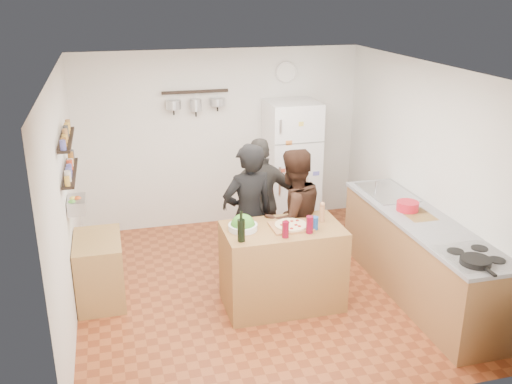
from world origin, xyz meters
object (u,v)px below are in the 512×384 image
object	(u,v)px
person_left	(249,216)
person_back	(261,202)
salt_canister	(314,223)
skillet	(476,261)
fridge	(291,165)
counter_run	(419,257)
wall_clock	(286,72)
pepper_mill	(322,214)
prep_island	(282,266)
salad_bowl	(243,227)
wine_bottle	(241,231)
red_bowl	(408,206)
person_center	(292,219)

from	to	relation	value
person_left	person_back	bearing A→B (deg)	-130.60
salt_canister	person_left	distance (m)	0.87
skillet	fridge	bearing A→B (deg)	100.86
counter_run	fridge	xyz separation A→B (m)	(-0.75, 2.30, 0.45)
counter_run	wall_clock	size ratio (longest dim) A/B	8.77
pepper_mill	fridge	world-z (taller)	fridge
fridge	prep_island	bearing A→B (deg)	-110.16
skillet	salad_bowl	bearing A→B (deg)	144.94
prep_island	skillet	distance (m)	1.97
salad_bowl	skillet	size ratio (longest dim) A/B	1.08
pepper_mill	counter_run	distance (m)	1.23
wine_bottle	skillet	bearing A→B (deg)	-28.07
counter_run	red_bowl	size ratio (longest dim) A/B	10.71
wall_clock	prep_island	bearing A→B (deg)	-107.64
skillet	fridge	distance (m)	3.45
person_left	fridge	distance (m)	1.88
salt_canister	fridge	size ratio (longest dim) A/B	0.07
person_center	fridge	world-z (taller)	fridge
prep_island	pepper_mill	bearing A→B (deg)	6.34
pepper_mill	wall_clock	distance (m)	2.70
pepper_mill	counter_run	bearing A→B (deg)	-11.20
counter_run	fridge	bearing A→B (deg)	108.06
person_back	red_bowl	size ratio (longest dim) A/B	6.54
person_center	skillet	distance (m)	2.06
prep_island	person_center	distance (m)	0.61
salad_bowl	wall_clock	bearing A→B (deg)	63.50
pepper_mill	person_back	xyz separation A→B (m)	(-0.41, 0.98, -0.19)
counter_run	person_left	bearing A→B (deg)	157.75
wine_bottle	person_left	size ratio (longest dim) A/B	0.14
salt_canister	skillet	size ratio (longest dim) A/B	0.48
pepper_mill	wall_clock	xyz separation A→B (m)	(0.33, 2.42, 1.15)
wine_bottle	salt_canister	size ratio (longest dim) A/B	1.70
skillet	red_bowl	distance (m)	1.34
person_center	skillet	bearing A→B (deg)	107.59
salt_canister	person_back	distance (m)	1.19
salad_bowl	person_back	xyz separation A→B (m)	(0.46, 0.98, -0.14)
salt_canister	wall_clock	xyz separation A→B (m)	(0.48, 2.59, 1.17)
salad_bowl	wall_clock	size ratio (longest dim) A/B	1.01
person_back	pepper_mill	bearing A→B (deg)	116.55
wine_bottle	salt_canister	world-z (taller)	wine_bottle
person_back	counter_run	world-z (taller)	person_back
salad_bowl	pepper_mill	world-z (taller)	pepper_mill
person_left	skillet	size ratio (longest dim) A/B	6.03
person_left	person_center	xyz separation A→B (m)	(0.47, -0.13, -0.03)
prep_island	fridge	xyz separation A→B (m)	(0.78, 2.14, 0.45)
skillet	person_back	bearing A→B (deg)	121.37
salad_bowl	wine_bottle	size ratio (longest dim) A/B	1.33
person_left	red_bowl	size ratio (longest dim) A/B	6.88
counter_run	person_back	bearing A→B (deg)	141.26
person_center	person_back	distance (m)	0.64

